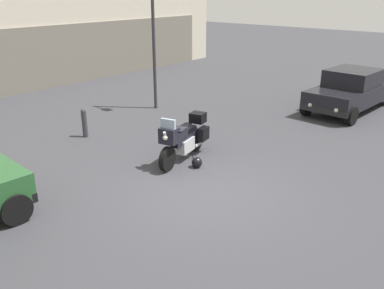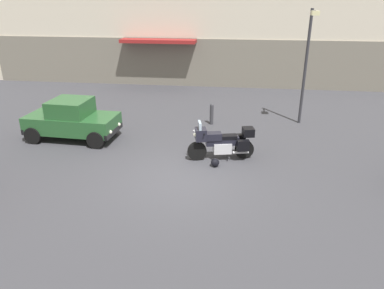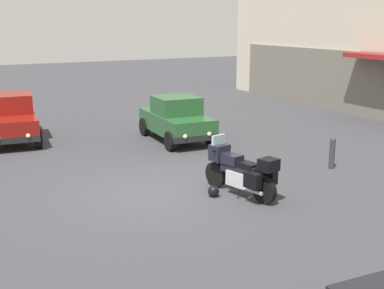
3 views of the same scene
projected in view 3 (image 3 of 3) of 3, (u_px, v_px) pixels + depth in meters
The scene contains 6 objects.
ground_plane at pixel (159, 192), 12.32m from camera, with size 80.00×80.00×0.00m, color #38383D.
motorcycle at pixel (240, 170), 11.97m from camera, with size 2.23×1.01×1.36m.
helmet at pixel (213, 191), 11.96m from camera, with size 0.28×0.28×0.28m, color black.
car_hatchback_near at pixel (10, 118), 17.43m from camera, with size 3.99×2.15×1.64m.
car_compact_side at pixel (176, 119), 17.43m from camera, with size 3.54×1.87×1.56m.
bollard_curbside at pixel (332, 152), 14.17m from camera, with size 0.16×0.16×0.92m.
Camera 3 is at (10.70, -4.74, 4.11)m, focal length 46.71 mm.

